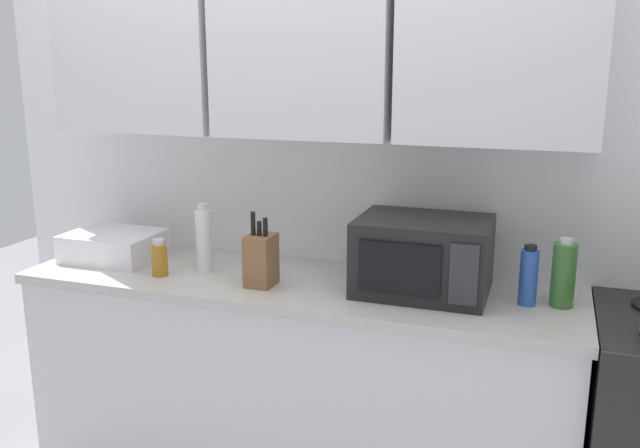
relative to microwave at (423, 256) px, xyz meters
name	(u,v)px	position (x,y,z in m)	size (l,w,h in m)	color
wall_back_with_cabinets	(315,104)	(-0.50, 0.22, 0.53)	(3.07, 0.38, 2.60)	white
counter_run	(297,383)	(-0.50, -0.01, -0.59)	(2.20, 0.63, 0.90)	silver
microwave	(423,256)	(0.00, 0.00, 0.00)	(0.48, 0.37, 0.28)	black
dish_rack	(114,246)	(-1.34, -0.01, -0.08)	(0.38, 0.30, 0.12)	silver
knife_block	(261,259)	(-0.60, -0.13, -0.04)	(0.10, 0.12, 0.29)	brown
bottle_white_jar	(204,240)	(-0.89, -0.04, -0.01)	(0.06, 0.06, 0.28)	white
bottle_blue_cleaner	(529,276)	(0.38, -0.01, -0.04)	(0.06, 0.06, 0.22)	#2D56B7
bottle_amber_vinegar	(159,259)	(-1.03, -0.15, -0.07)	(0.06, 0.06, 0.15)	#AD701E
bottle_green_oil	(563,274)	(0.49, 0.01, -0.02)	(0.08, 0.08, 0.25)	#386B2D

